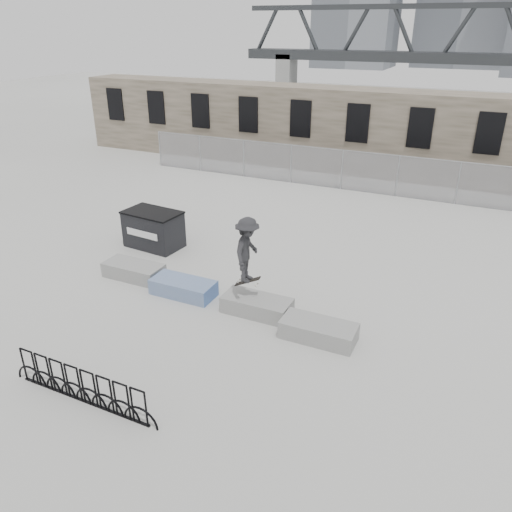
% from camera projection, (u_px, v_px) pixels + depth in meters
% --- Properties ---
extents(ground, '(120.00, 120.00, 0.00)m').
position_uv_depth(ground, '(225.00, 301.00, 15.20)').
color(ground, beige).
rests_on(ground, ground).
extents(stone_wall, '(36.00, 2.58, 4.50)m').
position_uv_depth(stone_wall, '(362.00, 131.00, 27.58)').
color(stone_wall, '#645949').
rests_on(stone_wall, ground).
extents(chainlink_fence, '(22.06, 0.06, 2.02)m').
position_uv_depth(chainlink_fence, '(342.00, 169.00, 25.03)').
color(chainlink_fence, gray).
rests_on(chainlink_fence, ground).
extents(planter_far_left, '(2.00, 0.90, 0.49)m').
position_uv_depth(planter_far_left, '(134.00, 270.00, 16.50)').
color(planter_far_left, '#979794').
rests_on(planter_far_left, ground).
extents(planter_center_left, '(2.00, 0.90, 0.49)m').
position_uv_depth(planter_center_left, '(183.00, 287.00, 15.44)').
color(planter_center_left, '#3A61AF').
rests_on(planter_center_left, ground).
extents(planter_center_right, '(2.00, 0.90, 0.49)m').
position_uv_depth(planter_center_right, '(257.00, 305.00, 14.46)').
color(planter_center_right, '#979794').
rests_on(planter_center_right, ground).
extents(planter_offset, '(2.00, 0.90, 0.49)m').
position_uv_depth(planter_offset, '(318.00, 330.00, 13.26)').
color(planter_offset, '#979794').
rests_on(planter_offset, ground).
extents(dumpster, '(2.21, 1.47, 1.39)m').
position_uv_depth(dumpster, '(154.00, 229.00, 18.64)').
color(dumpster, black).
rests_on(dumpster, ground).
extents(bike_rack, '(4.04, 0.10, 0.90)m').
position_uv_depth(bike_rack, '(81.00, 386.00, 10.97)').
color(bike_rack, black).
rests_on(bike_rack, ground).
extents(skateboarder, '(0.83, 1.30, 2.11)m').
position_uv_depth(skateboarder, '(247.00, 250.00, 13.88)').
color(skateboarder, '#272629').
rests_on(skateboarder, ground).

